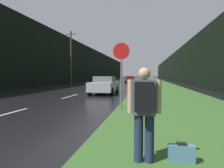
{
  "coord_description": "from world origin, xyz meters",
  "views": [
    {
      "loc": [
        5.55,
        -1.02,
        1.56
      ],
      "look_at": [
        2.85,
        14.53,
        0.86
      ],
      "focal_mm": 32.0,
      "sensor_mm": 36.0,
      "label": 1
    }
  ],
  "objects_px": {
    "stop_sign": "(121,68)",
    "car_passing_near": "(104,85)",
    "hitchhiker_with_backpack": "(144,109)",
    "suitcase": "(181,154)",
    "car_passing_far": "(130,79)"
  },
  "relations": [
    {
      "from": "car_passing_near",
      "to": "car_passing_far",
      "type": "height_order",
      "value": "car_passing_near"
    },
    {
      "from": "hitchhiker_with_backpack",
      "to": "car_passing_far",
      "type": "height_order",
      "value": "hitchhiker_with_backpack"
    },
    {
      "from": "suitcase",
      "to": "car_passing_near",
      "type": "bearing_deg",
      "value": 107.46
    },
    {
      "from": "suitcase",
      "to": "car_passing_near",
      "type": "distance_m",
      "value": 13.25
    },
    {
      "from": "stop_sign",
      "to": "car_passing_near",
      "type": "height_order",
      "value": "stop_sign"
    },
    {
      "from": "suitcase",
      "to": "car_passing_far",
      "type": "bearing_deg",
      "value": 95.57
    },
    {
      "from": "hitchhiker_with_backpack",
      "to": "suitcase",
      "type": "height_order",
      "value": "hitchhiker_with_backpack"
    },
    {
      "from": "hitchhiker_with_backpack",
      "to": "car_passing_near",
      "type": "xyz_separation_m",
      "value": [
        -3.43,
        12.71,
        -0.24
      ]
    },
    {
      "from": "car_passing_near",
      "to": "car_passing_far",
      "type": "xyz_separation_m",
      "value": [
        0.0,
        25.55,
        -0.04
      ]
    },
    {
      "from": "hitchhiker_with_backpack",
      "to": "car_passing_far",
      "type": "distance_m",
      "value": 38.42
    },
    {
      "from": "suitcase",
      "to": "car_passing_near",
      "type": "height_order",
      "value": "car_passing_near"
    },
    {
      "from": "suitcase",
      "to": "car_passing_far",
      "type": "distance_m",
      "value": 38.36
    },
    {
      "from": "stop_sign",
      "to": "hitchhiker_with_backpack",
      "type": "xyz_separation_m",
      "value": [
        1.1,
        -5.53,
        -0.93
      ]
    },
    {
      "from": "stop_sign",
      "to": "car_passing_near",
      "type": "relative_size",
      "value": 0.72
    },
    {
      "from": "stop_sign",
      "to": "hitchhiker_with_backpack",
      "type": "bearing_deg",
      "value": -78.7
    }
  ]
}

